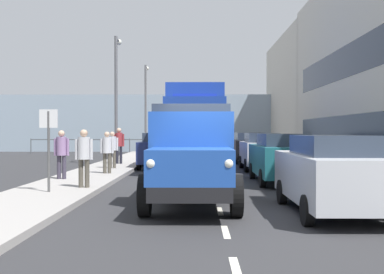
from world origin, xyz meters
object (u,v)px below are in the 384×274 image
car_teal_kerbside_1 (281,157)px  pedestrian_in_dark_coat (61,150)px  pedestrian_with_bag (112,147)px  car_navy_oppositeside_0 (159,150)px  pedestrian_strolling (84,153)px  truck_vintage_blue (191,158)px  car_white_kerbside_2 (261,151)px  car_black_kerbside_3 (249,147)px  car_grey_oppositeside_1 (167,146)px  lamp_post_promenade (117,88)px  street_sign (49,136)px  lorry_cargo_blue (195,125)px  car_maroon_oppositeside_2 (172,143)px  lamp_post_far (146,101)px  car_silver_kerbside_near (331,173)px  pedestrian_couple_b (119,142)px  pedestrian_near_railing (107,149)px

car_teal_kerbside_1 → pedestrian_in_dark_coat: (7.64, 0.20, 0.24)m
pedestrian_with_bag → car_navy_oppositeside_0: bearing=-133.1°
car_navy_oppositeside_0 → pedestrian_in_dark_coat: bearing=67.9°
pedestrian_strolling → car_teal_kerbside_1: bearing=-156.8°
truck_vintage_blue → car_white_kerbside_2: (-3.07, -10.80, -0.29)m
pedestrian_in_dark_coat → car_black_kerbside_3: bearing=-125.0°
car_grey_oppositeside_1 → pedestrian_in_dark_coat: (2.81, 13.17, 0.24)m
lamp_post_promenade → car_white_kerbside_2: bearing=157.8°
car_navy_oppositeside_0 → street_sign: size_ratio=1.81×
car_white_kerbside_2 → car_black_kerbside_3: bearing=-90.0°
lorry_cargo_blue → car_teal_kerbside_1: (-3.04, 5.32, -1.18)m
lorry_cargo_blue → car_maroon_oppositeside_2: bearing=-82.7°
car_black_kerbside_3 → pedestrian_in_dark_coat: pedestrian_in_dark_coat is taller
car_black_kerbside_3 → car_grey_oppositeside_1: bearing=-24.8°
lorry_cargo_blue → car_maroon_oppositeside_2: size_ratio=1.90×
car_maroon_oppositeside_2 → street_sign: 23.28m
car_black_kerbside_3 → pedestrian_strolling: (6.27, 13.42, 0.26)m
truck_vintage_blue → lamp_post_far: lamp_post_far is taller
car_silver_kerbside_near → car_maroon_oppositeside_2: bearing=-79.3°
truck_vintage_blue → car_silver_kerbside_near: (-3.07, 0.89, -0.28)m
car_white_kerbside_2 → car_maroon_oppositeside_2: (4.84, -14.01, 0.00)m
lamp_post_promenade → lamp_post_far: bearing=-91.2°
pedestrian_strolling → lamp_post_far: lamp_post_far is taller
truck_vintage_blue → car_maroon_oppositeside_2: (1.77, -24.81, -0.28)m
car_white_kerbside_2 → car_teal_kerbside_1: bearing=90.0°
car_grey_oppositeside_1 → pedestrian_strolling: (1.43, 15.66, 0.26)m
car_white_kerbside_2 → car_navy_oppositeside_0: size_ratio=0.97×
car_white_kerbside_2 → pedestrian_couple_b: size_ratio=2.17×
car_white_kerbside_2 → street_sign: street_sign is taller
car_white_kerbside_2 → car_grey_oppositeside_1: 8.96m
pedestrian_with_bag → pedestrian_couple_b: 2.94m
car_navy_oppositeside_0 → pedestrian_strolling: bearing=81.3°
car_navy_oppositeside_0 → car_grey_oppositeside_1: bearing=-90.0°
car_grey_oppositeside_1 → lamp_post_promenade: bearing=63.1°
car_black_kerbside_3 → lamp_post_promenade: (7.18, 2.38, 3.18)m
car_maroon_oppositeside_2 → pedestrian_couple_b: size_ratio=2.37×
pedestrian_strolling → street_sign: 1.37m
pedestrian_couple_b → lamp_post_promenade: 2.95m
pedestrian_with_bag → lamp_post_promenade: bearing=-83.3°
truck_vintage_blue → lamp_post_promenade: bearing=-73.3°
car_navy_oppositeside_0 → lamp_post_promenade: 4.27m
car_white_kerbside_2 → car_black_kerbside_3: (-0.00, -5.30, 0.00)m
pedestrian_near_railing → street_sign: street_sign is taller
car_navy_oppositeside_0 → pedestrian_in_dark_coat: (2.81, 6.92, 0.25)m
car_grey_oppositeside_1 → street_sign: bearing=82.7°
car_white_kerbside_2 → pedestrian_with_bag: size_ratio=2.41×
truck_vintage_blue → car_maroon_oppositeside_2: size_ratio=1.31×
car_maroon_oppositeside_2 → pedestrian_with_bag: size_ratio=2.64×
car_grey_oppositeside_1 → pedestrian_in_dark_coat: bearing=78.0°
car_teal_kerbside_1 → car_white_kerbside_2: (0.00, -5.43, -0.00)m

